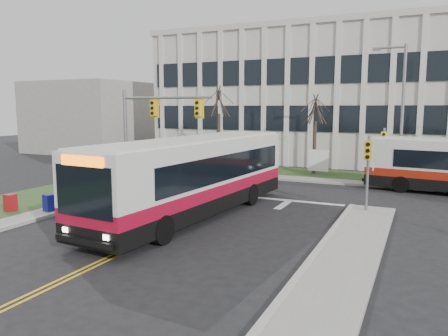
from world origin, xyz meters
TOP-DOWN VIEW (x-y plane):
  - ground at (0.00, 0.00)m, footprint 120.00×120.00m
  - sidewalk_east at (7.50, -5.00)m, footprint 2.00×26.00m
  - sidewalk_cross at (5.00, 15.20)m, footprint 44.00×1.60m
  - building_lawn at (5.00, 18.00)m, footprint 44.00×5.00m
  - office_building at (5.00, 30.00)m, footprint 40.00×16.00m
  - building_annex at (-26.00, 26.00)m, footprint 12.00×12.00m
  - mast_arm_signal at (-5.62, 7.16)m, footprint 6.11×0.38m
  - signal_pole_near at (7.20, 6.90)m, footprint 0.34×0.39m
  - signal_pole_far at (7.20, 15.40)m, footprint 0.34×0.39m
  - streetlight at (8.03, 16.20)m, footprint 2.15×0.25m
  - directory_sign at (2.50, 17.50)m, footprint 1.50×0.12m
  - tree_left at (-6.00, 18.00)m, footprint 1.80×1.80m
  - tree_mid at (2.00, 18.20)m, footprint 1.80×1.80m
  - bus_main at (-0.17, 3.01)m, footprint 4.01×13.82m
  - newspaper_box_blue at (-6.80, 0.42)m, footprint 0.60×0.56m
  - newspaper_box_red at (-8.57, -0.33)m, footprint 0.52×0.48m

SIDE VIEW (x-z plane):
  - ground at x=0.00m, z-range 0.00..0.00m
  - building_lawn at x=5.00m, z-range 0.00..0.12m
  - sidewalk_east at x=7.50m, z-range 0.00..0.14m
  - sidewalk_cross at x=5.00m, z-range 0.00..0.14m
  - newspaper_box_blue at x=-6.80m, z-range 0.00..0.95m
  - newspaper_box_red at x=-8.57m, z-range 0.00..0.95m
  - directory_sign at x=2.50m, z-range 0.17..2.17m
  - bus_main at x=-0.17m, z-range 0.00..3.64m
  - signal_pole_near at x=7.20m, z-range 0.60..4.40m
  - signal_pole_far at x=7.20m, z-range 0.60..4.40m
  - building_annex at x=-26.00m, z-range 0.00..8.00m
  - mast_arm_signal at x=-5.62m, z-range 1.16..7.36m
  - tree_mid at x=2.00m, z-range 1.47..8.29m
  - streetlight at x=8.03m, z-range 0.59..9.79m
  - tree_left at x=-6.00m, z-range 1.66..9.36m
  - office_building at x=5.00m, z-range 0.00..12.00m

